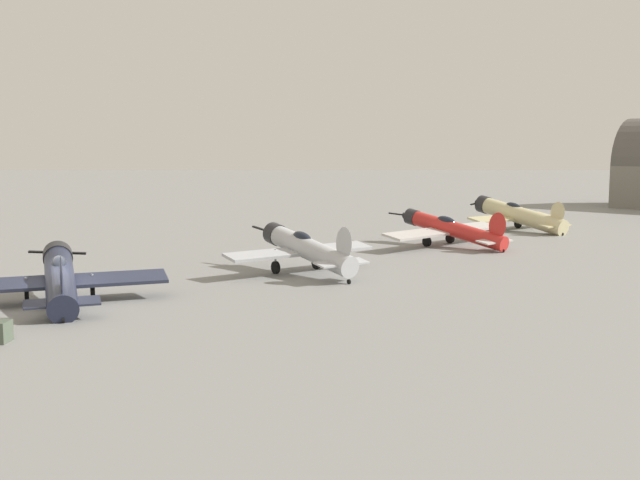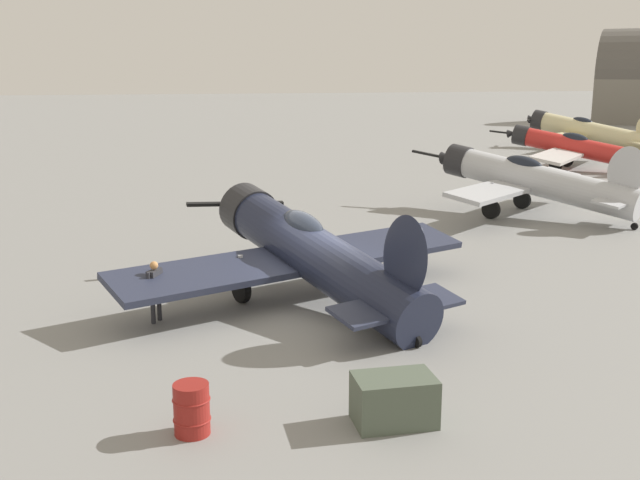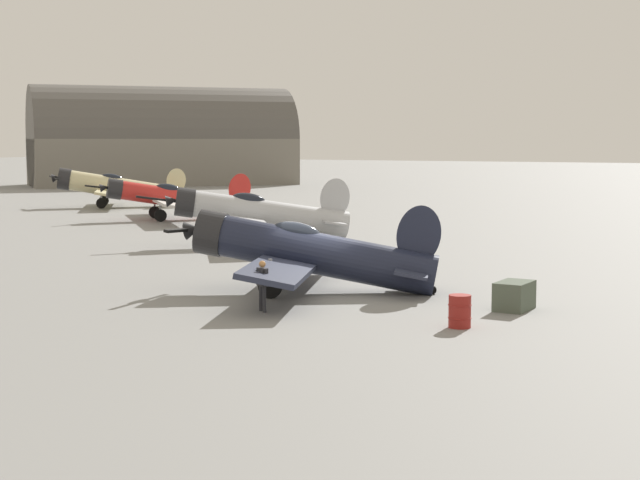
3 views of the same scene
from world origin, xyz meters
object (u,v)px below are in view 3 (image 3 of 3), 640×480
(airplane_mid_apron, at_px, (256,213))
(equipment_crate, at_px, (514,296))
(airplane_foreground, at_px, (306,252))
(ground_crew_mechanic, at_px, (262,281))
(airplane_outer_stand, at_px, (118,188))
(airplane_far_line, at_px, (175,198))
(fuel_drum, at_px, (460,311))

(airplane_mid_apron, height_order, equipment_crate, airplane_mid_apron)
(airplane_foreground, distance_m, ground_crew_mechanic, 4.26)
(equipment_crate, bearing_deg, ground_crew_mechanic, -60.49)
(airplane_mid_apron, distance_m, airplane_outer_stand, 30.96)
(equipment_crate, bearing_deg, airplane_mid_apron, -126.91)
(airplane_mid_apron, xyz_separation_m, airplane_far_line, (-11.27, -12.95, -0.23))
(airplane_far_line, bearing_deg, airplane_foreground, 90.09)
(equipment_crate, bearing_deg, airplane_foreground, -92.78)
(ground_crew_mechanic, bearing_deg, fuel_drum, 128.92)
(airplane_mid_apron, distance_m, fuel_drum, 22.93)
(airplane_outer_stand, height_order, ground_crew_mechanic, airplane_outer_stand)
(airplane_foreground, relative_size, airplane_mid_apron, 1.15)
(airplane_foreground, relative_size, equipment_crate, 7.26)
(airplane_mid_apron, xyz_separation_m, fuel_drum, (16.13, 16.25, -1.16))
(airplane_outer_stand, bearing_deg, ground_crew_mechanic, 97.13)
(airplane_outer_stand, distance_m, fuel_drum, 53.80)
(airplane_foreground, bearing_deg, airplane_outer_stand, -63.23)
(airplane_far_line, relative_size, airplane_outer_stand, 1.06)
(airplane_far_line, bearing_deg, equipment_crate, 97.86)
(airplane_mid_apron, bearing_deg, airplane_foreground, 91.86)
(fuel_drum, bearing_deg, equipment_crate, 171.46)
(airplane_far_line, bearing_deg, fuel_drum, 93.45)
(airplane_foreground, xyz_separation_m, equipment_crate, (0.36, 7.45, -0.93))
(airplane_far_line, relative_size, fuel_drum, 11.57)
(airplane_foreground, height_order, ground_crew_mechanic, airplane_foreground)
(airplane_mid_apron, bearing_deg, airplane_far_line, -76.48)
(airplane_foreground, distance_m, equipment_crate, 7.52)
(airplane_far_line, distance_m, ground_crew_mechanic, 35.99)
(airplane_outer_stand, relative_size, ground_crew_mechanic, 6.42)
(airplane_outer_stand, distance_m, equipment_crate, 51.95)
(ground_crew_mechanic, xyz_separation_m, fuel_drum, (-0.29, 6.21, -0.49))
(airplane_foreground, xyz_separation_m, airplane_outer_stand, (-31.66, -33.44, 0.12))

